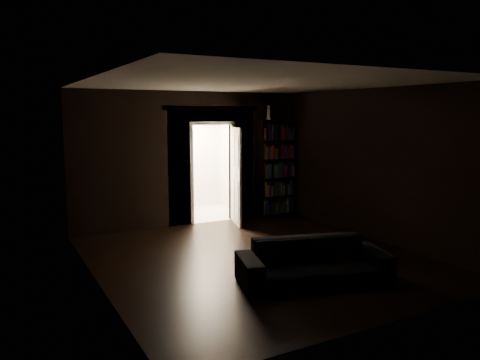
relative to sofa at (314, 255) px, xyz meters
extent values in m
plane|color=black|center=(-0.13, 1.33, -0.40)|extent=(5.50, 5.50, 0.00)
cube|color=black|center=(-1.36, 4.13, 1.00)|extent=(2.55, 0.10, 2.80)
cube|color=black|center=(1.59, 4.13, 1.00)|extent=(1.55, 0.10, 2.80)
cube|color=black|center=(0.37, 4.13, 2.05)|extent=(0.90, 0.10, 0.70)
cube|color=black|center=(-2.63, 1.33, 1.00)|extent=(0.02, 5.50, 2.80)
cube|color=black|center=(2.37, 1.33, 1.00)|extent=(0.02, 5.50, 2.80)
cube|color=black|center=(-0.13, -1.42, 1.00)|extent=(5.00, 0.02, 2.80)
cube|color=beige|center=(-0.13, 1.33, 2.40)|extent=(5.00, 5.50, 0.02)
cube|color=white|center=(0.37, 4.07, 0.65)|extent=(1.04, 0.06, 2.17)
cube|color=beige|center=(0.37, 4.98, -0.45)|extent=(2.20, 1.80, 0.10)
cube|color=silver|center=(0.37, 5.83, 0.80)|extent=(2.20, 0.10, 2.40)
cube|color=silver|center=(-0.68, 4.98, 0.80)|extent=(0.10, 1.60, 2.40)
cube|color=silver|center=(1.42, 4.98, 0.80)|extent=(0.10, 1.60, 2.40)
cube|color=silver|center=(0.37, 4.98, 2.05)|extent=(2.20, 1.80, 0.10)
cube|color=#C2686A|center=(0.37, 5.77, 1.82)|extent=(2.00, 0.04, 0.26)
imported|color=black|center=(0.00, 0.00, 0.00)|extent=(2.24, 1.42, 0.80)
cube|color=black|center=(1.87, 3.88, 0.70)|extent=(0.95, 0.58, 2.20)
cube|color=white|center=(-0.09, 5.36, 0.43)|extent=(0.92, 0.88, 1.65)
cube|color=white|center=(0.72, 3.65, 0.63)|extent=(0.28, 0.83, 2.05)
cube|color=white|center=(1.62, 3.81, 1.96)|extent=(0.13, 0.13, 0.31)
cube|color=black|center=(-0.15, 5.25, 1.37)|extent=(0.60, 0.19, 0.24)
camera|label=1|loc=(-3.86, -5.00, 1.93)|focal=35.00mm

